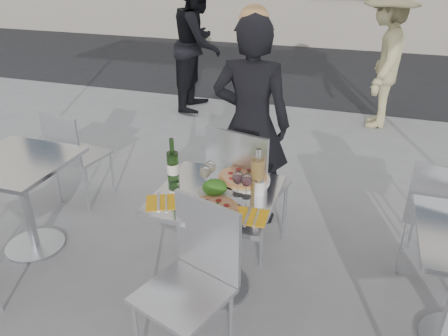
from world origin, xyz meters
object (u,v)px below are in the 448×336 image
(side_chair_rfar, at_px, (441,212))
(wineglass_white_b, at_px, (210,168))
(pedestrian_b, at_px, (383,59))
(wineglass_red_a, at_px, (238,179))
(napkin_right, at_px, (251,216))
(pedestrian_a, at_px, (198,43))
(carafe, at_px, (258,175))
(side_table_left, at_px, (22,186))
(main_table, at_px, (217,222))
(wineglass_white_a, at_px, (205,173))
(sugar_shaker, at_px, (259,187))
(side_chair_lfar, at_px, (73,151))
(pizza_near, at_px, (212,209))
(pizza_far, at_px, (243,178))
(chair_near, at_px, (194,272))
(napkin_left, at_px, (162,202))
(wineglass_red_b, at_px, (247,181))
(chair_far, at_px, (244,181))
(wine_bottle, at_px, (173,165))
(woman_diner, at_px, (251,124))

(side_chair_rfar, distance_m, wineglass_white_b, 1.55)
(pedestrian_b, relative_size, wineglass_red_a, 11.03)
(wineglass_red_a, distance_m, napkin_right, 0.28)
(pedestrian_a, relative_size, carafe, 6.34)
(side_table_left, xyz_separation_m, pedestrian_b, (2.45, 3.61, 0.33))
(wineglass_white_b, bearing_deg, main_table, -55.36)
(wineglass_white_a, bearing_deg, sugar_shaker, 5.02)
(side_chair_lfar, relative_size, pizza_near, 2.92)
(side_chair_lfar, xyz_separation_m, pizza_near, (1.60, -0.89, 0.24))
(carafe, bearing_deg, main_table, -159.55)
(pizza_far, xyz_separation_m, sugar_shaker, (0.14, -0.15, 0.04))
(chair_near, bearing_deg, napkin_left, 155.74)
(chair_near, distance_m, napkin_left, 0.48)
(pedestrian_b, height_order, wineglass_red_b, pedestrian_b)
(side_chair_lfar, height_order, napkin_left, side_chair_lfar)
(wineglass_red_b, bearing_deg, napkin_left, -154.52)
(sugar_shaker, relative_size, napkin_left, 0.45)
(pizza_far, distance_m, sugar_shaker, 0.21)
(side_table_left, relative_size, chair_far, 0.73)
(main_table, distance_m, wineglass_white_a, 0.33)
(pedestrian_a, xyz_separation_m, napkin_right, (1.77, -3.75, -0.17))
(chair_near, relative_size, napkin_right, 4.65)
(wine_bottle, bearing_deg, pedestrian_a, 108.70)
(side_chair_lfar, distance_m, sugar_shaker, 1.94)
(wineglass_red_a, relative_size, napkin_right, 0.79)
(pedestrian_b, bearing_deg, pedestrian_a, -87.06)
(main_table, relative_size, sugar_shaker, 7.01)
(pedestrian_b, bearing_deg, pizza_far, -12.02)
(pizza_near, xyz_separation_m, carafe, (0.19, 0.28, 0.11))
(chair_far, height_order, wineglass_red_a, chair_far)
(pedestrian_a, height_order, wineglass_red_b, pedestrian_a)
(side_chair_lfar, distance_m, woman_diner, 1.58)
(main_table, height_order, napkin_right, napkin_right)
(pedestrian_b, bearing_deg, chair_near, -10.45)
(woman_diner, relative_size, sugar_shaker, 15.84)
(chair_near, bearing_deg, chair_far, 108.81)
(pizza_near, height_order, napkin_left, pizza_near)
(pizza_near, bearing_deg, chair_far, 89.54)
(wine_bottle, bearing_deg, sugar_shaker, 0.61)
(main_table, relative_size, side_chair_rfar, 0.83)
(pedestrian_a, xyz_separation_m, wineglass_white_b, (1.42, -3.45, -0.06))
(side_chair_lfar, distance_m, wineglass_white_a, 1.65)
(side_chair_rfar, bearing_deg, chair_near, 54.93)
(main_table, height_order, pedestrian_a, pedestrian_a)
(side_table_left, height_order, pedestrian_a, pedestrian_a)
(chair_far, bearing_deg, wineglass_white_a, 85.26)
(woman_diner, bearing_deg, wineglass_red_a, 97.17)
(chair_near, height_order, side_chair_lfar, chair_near)
(side_chair_lfar, distance_m, pizza_far, 1.75)
(main_table, bearing_deg, napkin_right, -34.73)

